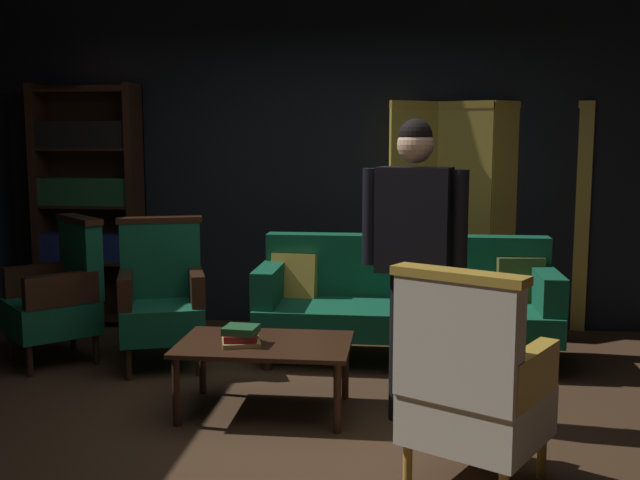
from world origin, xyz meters
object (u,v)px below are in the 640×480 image
Objects in this scene: armchair_wing_right at (162,297)px; book_red_leather at (241,337)px; bookshelf at (89,200)px; book_green_cloth at (241,330)px; armchair_gilt_accent at (472,386)px; standing_figure at (414,242)px; folding_screen at (487,213)px; armchair_wing_left at (60,294)px; coffee_table at (265,350)px; velvet_couch at (405,297)px; book_tan_leather at (241,342)px.

armchair_wing_right is 1.17m from book_red_leather.
bookshelf is 1.61m from armchair_wing_right.
book_red_leather is at bearing 0.00° from book_green_cloth.
armchair_gilt_accent is 1.01m from standing_figure.
armchair_gilt_accent is (-0.37, -2.97, -0.50)m from folding_screen.
bookshelf is at bearing 102.27° from armchair_wing_left.
book_red_leather is 0.04m from book_green_cloth.
standing_figure reaches higher than book_green_cloth.
bookshelf reaches higher than folding_screen.
armchair_wing_right is at bearing 153.75° from standing_figure.
coffee_table is 1.07m from standing_figure.
folding_screen is 1.25m from velvet_couch.
book_green_cloth is (0.76, -0.88, 0.02)m from armchair_wing_right.
book_red_leather is (0.76, -0.88, -0.03)m from armchair_wing_right.
armchair_gilt_accent is 1.47m from book_green_cloth.
velvet_couch is 1.57m from book_green_cloth.
armchair_wing_right is at bearing -167.38° from velvet_couch.
book_red_leather is (-0.94, -1.26, 0.01)m from velvet_couch.
folding_screen reaches higher than velvet_couch.
folding_screen reaches higher than book_green_cloth.
armchair_wing_right is 1.17m from book_tan_leather.
bookshelf is 1.20× the size of standing_figure.
book_green_cloth is (-0.98, -0.02, -0.52)m from standing_figure.
bookshelf is 4.14m from armchair_gilt_accent.
book_green_cloth reaches higher than book_red_leather.
book_tan_leather is 1.15× the size of book_green_cloth.
folding_screen is 3.42m from armchair_wing_left.
armchair_wing_left is 1.76m from book_red_leather.
standing_figure is at bearing -2.47° from coffee_table.
armchair_wing_left is at bearing 179.06° from armchair_wing_right.
book_red_leather is at bearing -30.43° from armchair_wing_left.
book_red_leather is (1.76, -2.00, -0.61)m from bookshelf.
armchair_gilt_accent is (0.30, -2.06, 0.04)m from velvet_couch.
velvet_couch is (2.70, -0.74, -0.63)m from bookshelf.
velvet_couch is at bearing -126.35° from folding_screen.
velvet_couch reaches higher than book_tan_leather.
armchair_wing_left reaches higher than book_tan_leather.
folding_screen reaches higher than armchair_wing_left.
standing_figure is at bearing 1.38° from book_tan_leather.
book_tan_leather is at bearing -126.49° from folding_screen.
folding_screen is 0.93× the size of bookshelf.
book_tan_leather is at bearing -30.43° from armchair_wing_left.
coffee_table is 0.17m from book_red_leather.
bookshelf is 2.87m from velvet_couch.
armchair_wing_right is at bearing 130.92° from book_green_cloth.
armchair_gilt_accent reaches higher than velvet_couch.
book_green_cloth is (-1.23, 0.80, 0.02)m from armchair_gilt_accent.
armchair_wing_left is at bearing 148.46° from armchair_gilt_accent.
bookshelf reaches higher than coffee_table.
book_red_leather is 1.00× the size of book_green_cloth.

